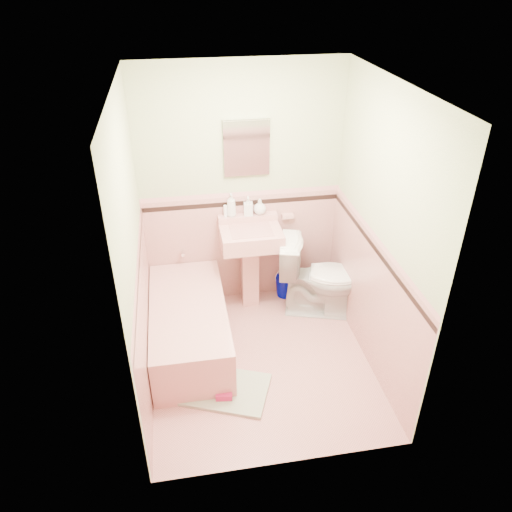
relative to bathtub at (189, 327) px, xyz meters
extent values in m
plane|color=#D18D89|center=(0.63, -0.33, -0.23)|extent=(2.20, 2.20, 0.00)
plane|color=white|center=(0.63, -0.33, 2.27)|extent=(2.20, 2.20, 0.00)
plane|color=beige|center=(0.63, 0.77, 1.02)|extent=(2.50, 0.00, 2.50)
plane|color=beige|center=(0.63, -1.43, 1.02)|extent=(2.50, 0.00, 2.50)
plane|color=beige|center=(-0.37, -0.33, 1.02)|extent=(0.00, 2.50, 2.50)
plane|color=beige|center=(1.63, -0.33, 1.02)|extent=(0.00, 2.50, 2.50)
plane|color=#D4928E|center=(0.63, 0.76, 0.38)|extent=(2.00, 0.00, 2.00)
plane|color=#D4928E|center=(0.63, -1.42, 0.38)|extent=(2.00, 0.00, 2.00)
plane|color=#D4928E|center=(-0.36, -0.33, 0.38)|extent=(0.00, 2.20, 2.20)
plane|color=#D4928E|center=(1.62, -0.33, 0.38)|extent=(0.00, 2.20, 2.20)
plane|color=black|center=(0.63, 0.75, 0.90)|extent=(2.00, 0.00, 2.00)
plane|color=black|center=(0.63, -1.41, 0.90)|extent=(2.00, 0.00, 2.00)
plane|color=black|center=(-0.35, -0.33, 0.89)|extent=(0.00, 2.20, 2.20)
plane|color=black|center=(1.61, -0.33, 0.89)|extent=(0.00, 2.20, 2.20)
plane|color=#D18E8F|center=(0.63, 0.75, 0.99)|extent=(2.00, 0.00, 2.00)
plane|color=#D18E8F|center=(0.63, -1.41, 0.99)|extent=(2.00, 0.00, 2.00)
plane|color=#D18E8F|center=(-0.35, -0.33, 1.00)|extent=(0.00, 2.20, 2.20)
plane|color=#D18E8F|center=(1.61, -0.33, 1.00)|extent=(0.00, 2.20, 2.20)
cube|color=tan|center=(0.00, 0.00, 0.00)|extent=(0.70, 1.50, 0.45)
cylinder|color=silver|center=(0.00, 0.72, 0.41)|extent=(0.04, 0.12, 0.04)
cylinder|color=silver|center=(0.68, 0.67, 0.72)|extent=(0.02, 0.02, 0.10)
cube|color=white|center=(0.68, 0.74, 1.47)|extent=(0.44, 0.04, 0.55)
cube|color=tan|center=(1.10, 0.73, 0.72)|extent=(0.12, 0.07, 0.04)
imported|color=#B2B2B2|center=(0.52, 0.71, 0.91)|extent=(0.10, 0.10, 0.24)
imported|color=#B2B2B2|center=(0.69, 0.71, 0.88)|extent=(0.10, 0.10, 0.20)
imported|color=#B2B2B2|center=(0.80, 0.71, 0.86)|extent=(0.14, 0.14, 0.16)
cylinder|color=white|center=(0.46, 0.71, 0.84)|extent=(0.05, 0.05, 0.12)
imported|color=white|center=(1.37, 0.33, 0.20)|extent=(0.94, 0.70, 0.85)
cube|color=#99A388|center=(0.25, -0.64, -0.21)|extent=(0.89, 0.75, 0.03)
cube|color=#BF1E59|center=(0.24, -0.76, -0.17)|extent=(0.14, 0.08, 0.06)
camera|label=1|loc=(0.01, -3.72, 3.02)|focal=34.73mm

